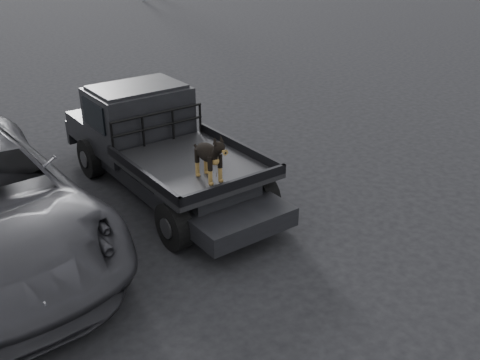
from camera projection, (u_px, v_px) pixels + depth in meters
ground at (263, 220)px, 8.93m from camera, size 120.00×120.00×0.00m
flatbed_ute at (166, 169)px, 9.67m from camera, size 2.00×5.40×0.92m
ute_cab at (138, 108)px, 9.96m from camera, size 1.72×1.30×0.88m
headache_rack at (158, 128)px, 9.49m from camera, size 1.80×0.08×0.55m
dog at (208, 157)px, 8.09m from camera, size 0.32×0.60×0.74m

